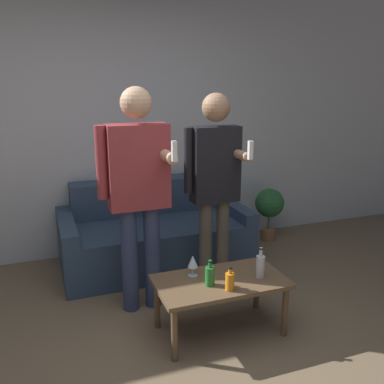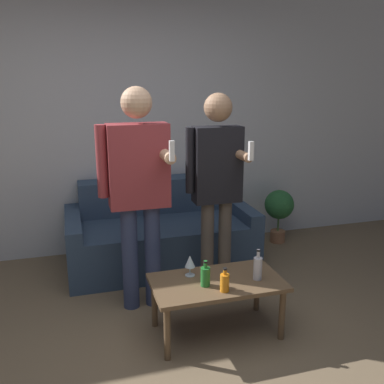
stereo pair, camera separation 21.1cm
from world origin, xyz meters
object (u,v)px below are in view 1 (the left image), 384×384
at_px(bottle_orange, 210,275).
at_px(person_standing_right, 215,178).
at_px(person_standing_left, 138,184).
at_px(coffee_table, 220,286).
at_px(couch, 154,234).

bearing_deg(bottle_orange, person_standing_right, 64.76).
xyz_separation_m(bottle_orange, person_standing_left, (-0.35, 0.58, 0.53)).
distance_m(coffee_table, person_standing_right, 0.88).
xyz_separation_m(couch, person_standing_right, (0.31, -0.77, 0.71)).
relative_size(person_standing_left, person_standing_right, 1.03).
bearing_deg(coffee_table, bottle_orange, -154.13).
distance_m(couch, coffee_table, 1.35).
bearing_deg(coffee_table, person_standing_right, 71.60).
relative_size(bottle_orange, person_standing_left, 0.11).
bearing_deg(couch, bottle_orange, -89.15).
xyz_separation_m(couch, bottle_orange, (0.02, -1.39, 0.19)).
height_order(couch, bottle_orange, couch).
xyz_separation_m(coffee_table, bottle_orange, (-0.10, -0.05, 0.12)).
xyz_separation_m(person_standing_left, person_standing_right, (0.64, 0.04, -0.01)).
height_order(coffee_table, bottle_orange, bottle_orange).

